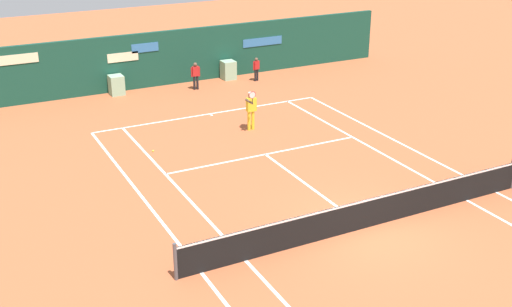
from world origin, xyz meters
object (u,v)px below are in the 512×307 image
at_px(player_on_baseline, 251,107).
at_px(ball_kid_centre_post, 196,74).
at_px(tennis_ball_near_service_line, 153,151).
at_px(ball_kid_left_post, 256,68).

bearing_deg(player_on_baseline, ball_kid_centre_post, -92.59).
distance_m(ball_kid_centre_post, tennis_ball_near_service_line, 8.29).
distance_m(player_on_baseline, ball_kid_centre_post, 6.44).
distance_m(player_on_baseline, ball_kid_left_post, 7.35).
xyz_separation_m(player_on_baseline, tennis_ball_near_service_line, (-4.43, -0.44, -0.95)).
bearing_deg(ball_kid_left_post, player_on_baseline, 50.18).
bearing_deg(player_on_baseline, ball_kid_left_post, -120.09).
bearing_deg(ball_kid_left_post, ball_kid_centre_post, -10.95).
relative_size(ball_kid_centre_post, tennis_ball_near_service_line, 20.29).
bearing_deg(ball_kid_centre_post, player_on_baseline, 96.22).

